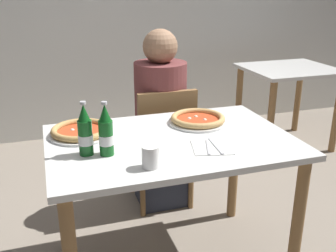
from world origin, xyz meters
TOP-DOWN VIEW (x-y plane):
  - back_wall_tiled at (0.00, 2.20)m, footprint 7.00×0.10m
  - dining_table_main at (0.00, 0.00)m, footprint 1.20×0.80m
  - chair_behind_table at (0.14, 0.61)m, footprint 0.41×0.41m
  - diner_seated at (0.15, 0.66)m, footprint 0.34×0.34m
  - dining_table_background at (1.57, 1.31)m, footprint 0.80×0.70m
  - pizza_margherita_near at (-0.42, 0.19)m, footprint 0.32×0.32m
  - pizza_marinara_far at (0.21, 0.18)m, footprint 0.32×0.32m
  - beer_bottle_left at (-0.42, -0.06)m, footprint 0.07×0.07m
  - beer_bottle_center at (-0.33, -0.09)m, footprint 0.07×0.07m
  - napkin_with_cutlery at (0.15, -0.16)m, footprint 0.22×0.22m
  - paper_cup at (-0.18, -0.27)m, footprint 0.07×0.07m

SIDE VIEW (x-z plane):
  - chair_behind_table at x=0.14m, z-range 0.06..0.91m
  - diner_seated at x=0.15m, z-range -0.02..1.19m
  - dining_table_background at x=1.57m, z-range 0.22..0.97m
  - dining_table_main at x=0.00m, z-range 0.26..1.01m
  - napkin_with_cutlery at x=0.15m, z-range 0.75..0.76m
  - pizza_margherita_near at x=-0.42m, z-range 0.75..0.79m
  - pizza_marinara_far at x=0.21m, z-range 0.75..0.79m
  - paper_cup at x=-0.18m, z-range 0.75..0.84m
  - beer_bottle_left at x=-0.42m, z-range 0.73..0.98m
  - beer_bottle_center at x=-0.33m, z-range 0.73..0.98m
  - back_wall_tiled at x=0.00m, z-range 0.00..2.60m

